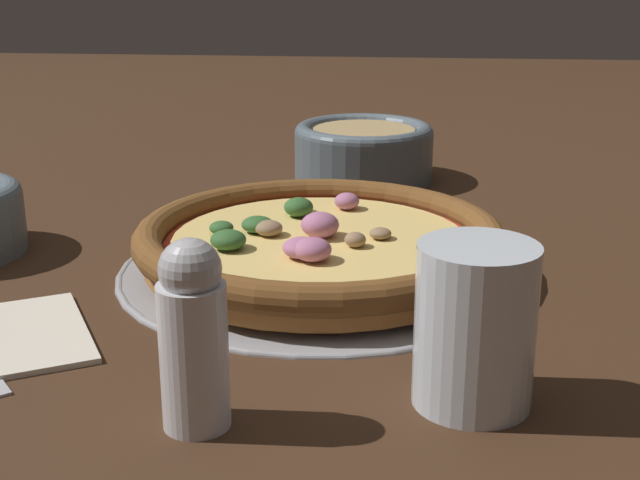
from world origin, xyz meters
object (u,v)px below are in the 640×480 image
Objects in this scene: pepper_shaker at (193,335)px; drinking_cup at (475,326)px; pizza at (319,242)px; bowl_near at (364,150)px; pizza_tray at (320,267)px.

drinking_cup is at bearing -74.92° from pepper_shaker.
drinking_cup is (-0.21, -0.11, 0.02)m from pizza.
pizza is 0.31m from bowl_near.
pizza is 2.77× the size of pepper_shaker.
pizza_tray is 2.11× the size of bowl_near.
drinking_cup is 0.89× the size of pepper_shaker.
pepper_shaker is at bearing 173.47° from bowl_near.
pizza is 0.25m from pepper_shaker.
pizza is at bearing 176.26° from bowl_near.
pizza is 0.24m from drinking_cup.
bowl_near is (0.31, -0.02, 0.03)m from pizza_tray.
drinking_cup is at bearing -152.53° from pizza_tray.
pepper_shaker reaches higher than bowl_near.
pizza_tray is at bearing 176.35° from bowl_near.
bowl_near reaches higher than pizza.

